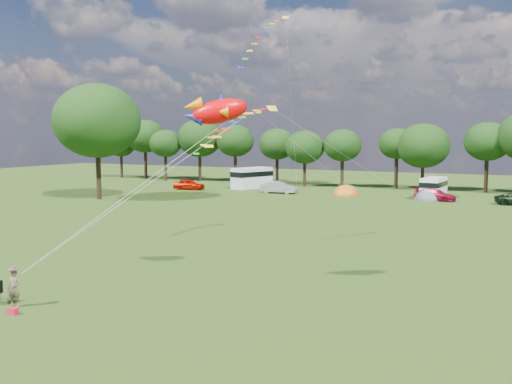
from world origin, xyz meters
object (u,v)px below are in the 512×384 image
at_px(car_a, 189,184).
at_px(tent_greyblue, 429,199).
at_px(tent_orange, 346,195).
at_px(kite_flyer, 14,288).
at_px(campervan_c, 434,187).
at_px(fish_kite, 215,111).
at_px(car_b, 279,187).
at_px(car_c, 435,195).
at_px(big_tree, 97,121).
at_px(campervan_b, 252,177).

distance_m(car_a, tent_greyblue, 31.30).
distance_m(car_a, tent_orange, 21.36).
bearing_deg(tent_greyblue, kite_flyer, -100.75).
bearing_deg(campervan_c, tent_orange, 102.76).
bearing_deg(kite_flyer, car_a, 98.64).
bearing_deg(fish_kite, car_b, 82.61).
bearing_deg(car_c, big_tree, 125.62).
bearing_deg(car_c, campervan_c, 24.57).
xyz_separation_m(tent_orange, kite_flyer, (0.50, -50.20, 0.81)).
relative_size(big_tree, tent_orange, 3.66).
xyz_separation_m(car_a, car_b, (12.82, 0.96, 0.05)).
xyz_separation_m(car_a, campervan_b, (6.75, 5.53, 0.82)).
xyz_separation_m(big_tree, fish_kite, (31.40, -27.33, -0.43)).
relative_size(car_b, car_c, 0.96).
bearing_deg(car_c, kite_flyer, -179.86).
distance_m(tent_orange, kite_flyer, 50.21).
height_order(car_a, tent_orange, car_a).
height_order(campervan_b, fish_kite, fish_kite).
xyz_separation_m(car_a, fish_kite, (28.09, -41.34, 7.87)).
bearing_deg(car_a, campervan_b, -59.11).
distance_m(big_tree, tent_orange, 30.83).
xyz_separation_m(car_a, campervan_c, (31.39, 3.77, 0.59)).
xyz_separation_m(kite_flyer, fish_kite, (6.37, 6.49, 7.75)).
relative_size(car_c, fish_kite, 1.39).
xyz_separation_m(big_tree, car_b, (16.13, 14.97, -8.25)).
bearing_deg(fish_kite, kite_flyer, -161.70).
bearing_deg(car_b, campervan_c, -87.24).
distance_m(car_b, tent_orange, 8.55).
distance_m(big_tree, car_a, 16.61).
bearing_deg(tent_greyblue, big_tree, -154.89).
height_order(big_tree, car_c, big_tree).
relative_size(car_b, tent_orange, 1.20).
height_order(big_tree, fish_kite, big_tree).
bearing_deg(car_a, car_b, -94.17).
bearing_deg(kite_flyer, car_b, 84.55).
bearing_deg(kite_flyer, campervan_c, 63.60).
bearing_deg(campervan_c, big_tree, 122.06).
bearing_deg(campervan_c, tent_greyblue, 178.61).
height_order(car_a, campervan_b, campervan_b).
distance_m(campervan_c, kite_flyer, 52.50).
height_order(tent_greyblue, fish_kite, fish_kite).
xyz_separation_m(car_a, car_c, (31.90, 1.54, -0.04)).
bearing_deg(fish_kite, car_a, 96.96).
bearing_deg(campervan_b, tent_orange, -81.43).
bearing_deg(tent_greyblue, car_b, -176.23).
xyz_separation_m(car_b, car_c, (19.08, 0.58, -0.09)).
distance_m(car_c, kite_flyer, 50.41).
bearing_deg(tent_orange, fish_kite, -81.06).
relative_size(car_c, kite_flyer, 2.70).
bearing_deg(car_a, tent_greyblue, -94.47).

